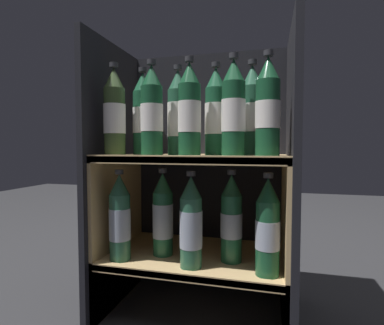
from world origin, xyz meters
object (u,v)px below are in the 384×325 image
bottle_upper_back_1 (178,115)px  bottle_lower_front_2 (268,229)px  bottle_upper_back_2 (216,114)px  bottle_upper_front_0 (115,114)px  bottle_upper_back_0 (143,116)px  bottle_upper_back_3 (252,113)px  bottle_upper_front_3 (233,110)px  bottle_upper_front_4 (268,109)px  bottle_lower_back_0 (163,216)px  bottle_lower_front_0 (120,219)px  bottle_lower_front_1 (191,224)px  bottle_lower_back_1 (231,220)px  bottle_upper_front_1 (152,113)px  bottle_upper_front_2 (189,112)px

bottle_upper_back_1 → bottle_lower_front_2: size_ratio=1.00×
bottle_upper_back_1 → bottle_upper_back_2: size_ratio=1.00×
bottle_upper_front_0 → bottle_upper_back_0: (0.06, 0.07, 0.00)m
bottle_upper_front_0 → bottle_upper_back_3: 0.42m
bottle_upper_front_3 → bottle_upper_back_3: bearing=58.4°
bottle_upper_front_4 → bottle_lower_back_0: size_ratio=1.00×
bottle_upper_front_4 → bottle_lower_front_0: 0.55m
bottle_upper_back_3 → bottle_lower_front_1: bottle_upper_back_3 is taller
bottle_upper_back_2 → bottle_lower_back_1: 0.33m
bottle_upper_back_0 → bottle_lower_front_1: bearing=-22.4°
bottle_upper_front_4 → bottle_lower_front_2: 0.33m
bottle_upper_front_4 → bottle_upper_back_1: same height
bottle_lower_front_0 → bottle_lower_back_1: size_ratio=1.00×
bottle_upper_back_0 → bottle_upper_back_1: (0.12, 0.00, -0.00)m
bottle_upper_front_3 → bottle_upper_back_2: size_ratio=1.00×
bottle_lower_front_0 → bottle_lower_back_1: same height
bottle_upper_back_3 → bottle_lower_front_0: 0.52m
bottle_upper_back_3 → bottle_lower_front_2: bearing=-56.3°
bottle_upper_front_1 → bottle_lower_back_0: 0.34m
bottle_upper_back_3 → bottle_upper_front_1: bearing=-165.4°
bottle_upper_back_1 → bottle_upper_back_3: 0.23m
bottle_lower_front_0 → bottle_lower_back_0: 0.14m
bottle_upper_front_1 → bottle_lower_front_0: 0.34m
bottle_upper_back_0 → bottle_upper_back_1: same height
bottle_upper_back_1 → bottle_lower_front_0: 0.37m
bottle_upper_front_1 → bottle_upper_front_4: bearing=0.0°
bottle_upper_front_4 → bottle_upper_back_3: bearing=121.6°
bottle_upper_front_4 → bottle_upper_back_2: bearing=154.2°
bottle_upper_front_1 → bottle_lower_back_1: bottle_upper_front_1 is taller
bottle_upper_front_1 → bottle_lower_front_2: bottle_upper_front_1 is taller
bottle_upper_back_3 → bottle_upper_back_2: bearing=-180.0°
bottle_upper_back_3 → bottle_upper_back_0: bearing=-180.0°
bottle_lower_front_0 → bottle_upper_back_3: bearing=10.7°
bottle_upper_front_2 → bottle_lower_front_1: bearing=-0.0°
bottle_upper_front_4 → bottle_upper_back_1: bearing=164.8°
bottle_upper_back_0 → bottle_upper_back_2: bearing=0.0°
bottle_upper_front_2 → bottle_lower_front_0: size_ratio=1.00×
bottle_upper_front_1 → bottle_lower_back_0: (0.01, 0.07, -0.33)m
bottle_upper_front_0 → bottle_upper_front_4: 0.46m
bottle_upper_back_1 → bottle_lower_back_1: size_ratio=1.00×
bottle_lower_front_0 → bottle_lower_back_1: 0.35m
bottle_upper_back_2 → bottle_upper_back_3: 0.11m
bottle_upper_back_0 → bottle_upper_front_4: bearing=-10.7°
bottle_upper_front_0 → bottle_upper_back_3: (0.41, 0.07, 0.00)m
bottle_upper_back_0 → bottle_upper_back_1: 0.12m
bottle_upper_front_2 → bottle_upper_back_1: (-0.06, 0.07, -0.00)m
bottle_upper_back_0 → bottle_lower_front_0: size_ratio=1.00×
bottle_upper_front_2 → bottle_upper_back_2: same height
bottle_upper_front_0 → bottle_lower_front_1: size_ratio=1.00×
bottle_upper_front_2 → bottle_upper_front_4: size_ratio=1.00×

